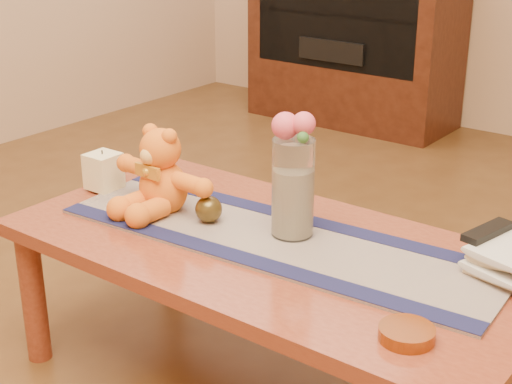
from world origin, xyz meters
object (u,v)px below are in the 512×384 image
Objects in this scene: glass_vase at (293,188)px; bronze_ball at (209,209)px; amber_dish at (407,334)px; book_bottom at (487,258)px; tv_remote at (488,231)px; pillar_candle at (104,171)px; teddy_bear at (163,170)px.

glass_vase is 0.26m from bronze_ball.
bronze_ball is 0.64× the size of amber_dish.
tv_remote is (-0.00, -0.01, 0.07)m from book_bottom.
tv_remote reaches higher than bronze_ball.
teddy_bear is at bearing -1.92° from pillar_candle.
tv_remote is (1.11, 0.22, 0.02)m from pillar_candle.
glass_vase is at bearing 5.85° from pillar_candle.
pillar_candle is at bearing -156.12° from tv_remote.
glass_vase is 1.17× the size of book_bottom.
tv_remote is 0.43m from amber_dish.
bronze_ball is 0.73m from book_bottom.
glass_vase is (0.65, 0.07, 0.08)m from pillar_candle.
pillar_candle reaches higher than book_bottom.
pillar_candle is at bearing -174.15° from glass_vase.
teddy_bear is 0.88m from tv_remote.
amber_dish is at bearing -76.94° from tv_remote.
amber_dish is (0.00, -0.44, 0.00)m from book_bottom.
amber_dish is at bearing -10.30° from pillar_candle.
book_bottom is at bearing 90.35° from amber_dish.
bronze_ball is at bearing -149.15° from tv_remote.
amber_dish is at bearing -9.69° from teddy_bear.
book_bottom is at bearing 19.12° from bronze_ball.
pillar_candle is at bearing -178.87° from teddy_bear.
bronze_ball is 0.73m from tv_remote.
glass_vase is 0.55m from amber_dish.
bronze_ball is (-0.23, -0.07, -0.09)m from glass_vase.
bronze_ball is at bearing 4.45° from teddy_bear.
tv_remote is (0.46, 0.16, -0.05)m from glass_vase.
pillar_candle is 0.42× the size of glass_vase.
pillar_candle reaches higher than bronze_ball.
tv_remote reaches higher than book_bottom.
book_bottom is 1.39× the size of tv_remote.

